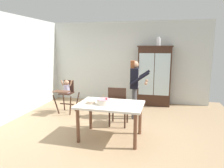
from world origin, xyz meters
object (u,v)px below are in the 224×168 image
at_px(dining_table, 110,109).
at_px(high_chair_with_toddler, 66,90).
at_px(ceramic_vase, 158,42).
at_px(dining_chair_far_side, 118,104).
at_px(birthday_cake, 104,102).
at_px(adult_person, 135,82).
at_px(serving_bowl, 91,102).
at_px(china_cabinet, 154,76).

bearing_deg(dining_table, high_chair_with_toddler, 139.64).
height_order(ceramic_vase, dining_chair_far_side, ceramic_vase).
height_order(ceramic_vase, high_chair_with_toddler, ceramic_vase).
bearing_deg(birthday_cake, adult_person, 71.67).
xyz_separation_m(birthday_cake, dining_chair_far_side, (0.15, 0.72, -0.24)).
xyz_separation_m(high_chair_with_toddler, serving_bowl, (1.21, -1.44, 0.11)).
height_order(adult_person, dining_table, adult_person).
xyz_separation_m(serving_bowl, dining_chair_far_side, (0.42, 0.73, -0.21)).
distance_m(ceramic_vase, serving_bowl, 3.33).
bearing_deg(serving_bowl, dining_table, 9.50).
bearing_deg(ceramic_vase, dining_chair_far_side, -112.73).
bearing_deg(china_cabinet, dining_table, -106.34).
xyz_separation_m(adult_person, birthday_cake, (-0.47, -1.40, -0.17)).
xyz_separation_m(ceramic_vase, birthday_cake, (-1.02, -2.80, -1.23)).
height_order(ceramic_vase, adult_person, ceramic_vase).
distance_m(china_cabinet, serving_bowl, 3.05).
bearing_deg(dining_table, dining_chair_far_side, 87.81).
distance_m(ceramic_vase, adult_person, 1.83).
xyz_separation_m(china_cabinet, adult_person, (-0.46, -1.39, 0.01)).
relative_size(china_cabinet, dining_chair_far_side, 1.99).
distance_m(ceramic_vase, birthday_cake, 3.22).
bearing_deg(high_chair_with_toddler, dining_chair_far_side, -20.75).
bearing_deg(ceramic_vase, adult_person, -111.60).
xyz_separation_m(dining_table, birthday_cake, (-0.12, -0.06, 0.16)).
xyz_separation_m(high_chair_with_toddler, birthday_cake, (1.49, -1.43, 0.14)).
xyz_separation_m(adult_person, serving_bowl, (-0.74, -1.41, -0.20)).
bearing_deg(ceramic_vase, high_chair_with_toddler, -151.38).
bearing_deg(high_chair_with_toddler, dining_table, -37.73).
distance_m(china_cabinet, birthday_cake, 2.95).
bearing_deg(adult_person, china_cabinet, -18.84).
distance_m(china_cabinet, high_chair_with_toddler, 2.79).
distance_m(high_chair_with_toddler, dining_chair_far_side, 1.78).
bearing_deg(serving_bowl, china_cabinet, 66.80).
xyz_separation_m(china_cabinet, dining_table, (-0.80, -2.73, -0.32)).
height_order(adult_person, serving_bowl, adult_person).
bearing_deg(high_chair_with_toddler, ceramic_vase, 31.24).
height_order(china_cabinet, adult_person, china_cabinet).
height_order(ceramic_vase, birthday_cake, ceramic_vase).
bearing_deg(adult_person, serving_bowl, 151.68).
distance_m(adult_person, serving_bowl, 1.61).
distance_m(high_chair_with_toddler, dining_table, 2.11).
bearing_deg(birthday_cake, serving_bowl, -178.90).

